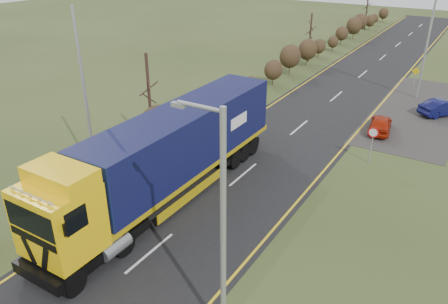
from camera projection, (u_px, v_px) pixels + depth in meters
ground at (203, 208)px, 21.36m from camera, size 160.00×160.00×0.00m
road at (287, 138)px, 29.02m from camera, size 8.00×120.00×0.02m
layby at (418, 111)px, 33.63m from camera, size 6.00×18.00×0.02m
lane_markings at (285, 139)px, 28.78m from camera, size 7.52×116.00×0.01m
hedgerow at (195, 108)px, 29.53m from camera, size 2.24×102.04×6.05m
lorry at (169, 152)px, 21.20m from camera, size 3.13×16.09×4.49m
car_red_hatchback at (380, 124)px, 29.69m from camera, size 1.85×3.55×1.15m
car_blue_sedan at (443, 108)px, 32.51m from camera, size 3.31×3.63×1.21m
streetlight_near at (221, 224)px, 12.65m from camera, size 1.72×0.18×8.03m
streetlight_mid at (428, 30)px, 34.09m from camera, size 2.11×0.20×9.96m
left_pole at (85, 98)px, 22.39m from camera, size 0.16×0.16×9.10m
speed_sign at (372, 138)px, 25.00m from camera, size 0.63×0.10×2.29m
warning_board at (415, 75)px, 38.72m from camera, size 0.68×0.11×1.78m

